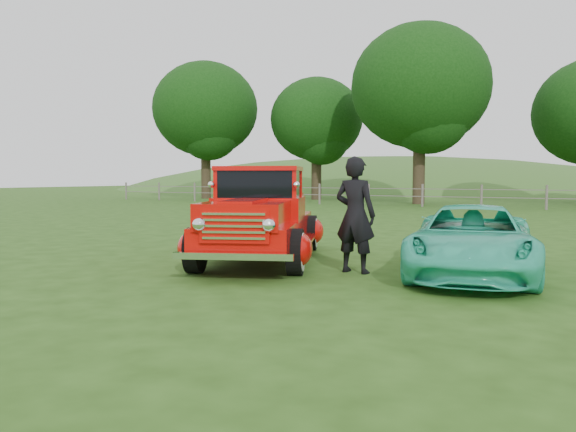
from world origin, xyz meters
The scene contains 9 objects.
ground centered at (0.00, 0.00, 0.00)m, with size 140.00×140.00×0.00m, color #264612.
distant_hills centered at (-4.08, 59.46, -4.55)m, with size 116.00×60.00×18.00m.
fence_line centered at (0.00, 22.00, 0.60)m, with size 48.00×0.12×1.20m.
tree_far_west centered at (-20.00, 26.00, 6.49)m, with size 7.60×7.60×9.93m.
tree_mid_west centered at (-12.00, 28.00, 5.55)m, with size 6.40×6.40×8.46m.
tree_near_west centered at (-4.00, 25.00, 6.80)m, with size 8.00×8.00×10.42m.
red_pickup centered at (-0.81, 1.48, 0.80)m, with size 3.46×5.28×1.78m.
teal_sedan centered at (3.03, 1.65, 0.57)m, with size 1.88×4.08×1.13m, color #32C9A2.
man centered at (1.27, 1.04, 0.96)m, with size 0.70×0.46×1.92m, color black.
Camera 1 is at (4.60, -7.63, 1.59)m, focal length 35.00 mm.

